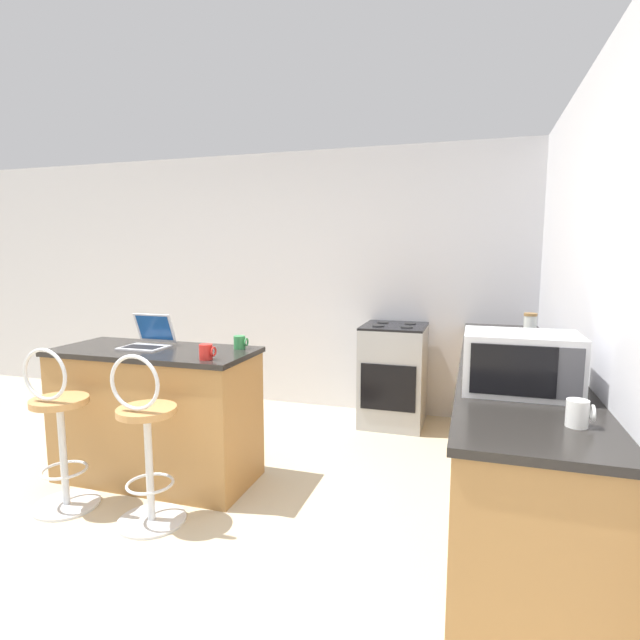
{
  "coord_description": "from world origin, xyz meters",
  "views": [
    {
      "loc": [
        1.68,
        -2.19,
        1.59
      ],
      "look_at": [
        0.46,
        1.76,
        1.03
      ],
      "focal_mm": 28.0,
      "sensor_mm": 36.0,
      "label": 1
    }
  ],
  "objects_px": {
    "bar_stool_near": "(59,433)",
    "mug_red": "(206,352)",
    "mug_green": "(240,342)",
    "mug_blue": "(531,341)",
    "laptop": "(149,339)",
    "bar_stool_far": "(146,444)",
    "microwave": "(521,363)",
    "mug_white": "(578,413)",
    "storage_jar": "(530,328)",
    "stove_range": "(393,375)"
  },
  "relations": [
    {
      "from": "storage_jar",
      "to": "mug_white",
      "type": "xyz_separation_m",
      "value": [
        -0.01,
        -1.9,
        -0.06
      ]
    },
    {
      "from": "mug_blue",
      "to": "mug_white",
      "type": "bearing_deg",
      "value": -89.82
    },
    {
      "from": "mug_white",
      "to": "mug_red",
      "type": "bearing_deg",
      "value": 161.67
    },
    {
      "from": "mug_green",
      "to": "mug_red",
      "type": "relative_size",
      "value": 0.97
    },
    {
      "from": "microwave",
      "to": "storage_jar",
      "type": "height_order",
      "value": "microwave"
    },
    {
      "from": "mug_red",
      "to": "mug_white",
      "type": "bearing_deg",
      "value": -18.33
    },
    {
      "from": "mug_red",
      "to": "storage_jar",
      "type": "bearing_deg",
      "value": 32.2
    },
    {
      "from": "mug_white",
      "to": "mug_blue",
      "type": "relative_size",
      "value": 1.01
    },
    {
      "from": "bar_stool_near",
      "to": "laptop",
      "type": "xyz_separation_m",
      "value": [
        0.23,
        0.61,
        0.5
      ]
    },
    {
      "from": "microwave",
      "to": "mug_blue",
      "type": "xyz_separation_m",
      "value": [
        0.17,
        1.23,
        -0.1
      ]
    },
    {
      "from": "mug_white",
      "to": "bar_stool_near",
      "type": "bearing_deg",
      "value": 173.78
    },
    {
      "from": "storage_jar",
      "to": "mug_red",
      "type": "bearing_deg",
      "value": -147.8
    },
    {
      "from": "microwave",
      "to": "mug_white",
      "type": "bearing_deg",
      "value": -68.57
    },
    {
      "from": "microwave",
      "to": "mug_blue",
      "type": "relative_size",
      "value": 4.96
    },
    {
      "from": "microwave",
      "to": "laptop",
      "type": "bearing_deg",
      "value": 168.91
    },
    {
      "from": "mug_green",
      "to": "bar_stool_near",
      "type": "bearing_deg",
      "value": -140.6
    },
    {
      "from": "storage_jar",
      "to": "stove_range",
      "type": "bearing_deg",
      "value": 151.52
    },
    {
      "from": "bar_stool_far",
      "to": "mug_white",
      "type": "bearing_deg",
      "value": -8.0
    },
    {
      "from": "mug_green",
      "to": "mug_red",
      "type": "height_order",
      "value": "mug_red"
    },
    {
      "from": "bar_stool_near",
      "to": "stove_range",
      "type": "xyz_separation_m",
      "value": [
        1.73,
        2.18,
        -0.02
      ]
    },
    {
      "from": "microwave",
      "to": "mug_red",
      "type": "bearing_deg",
      "value": 173.35
    },
    {
      "from": "bar_stool_near",
      "to": "mug_blue",
      "type": "xyz_separation_m",
      "value": [
        2.81,
        1.36,
        0.49
      ]
    },
    {
      "from": "mug_green",
      "to": "mug_blue",
      "type": "bearing_deg",
      "value": 18.38
    },
    {
      "from": "storage_jar",
      "to": "mug_red",
      "type": "xyz_separation_m",
      "value": [
        -1.98,
        -1.25,
        -0.06
      ]
    },
    {
      "from": "bar_stool_near",
      "to": "laptop",
      "type": "relative_size",
      "value": 3.45
    },
    {
      "from": "bar_stool_near",
      "to": "stove_range",
      "type": "relative_size",
      "value": 1.1
    },
    {
      "from": "microwave",
      "to": "mug_green",
      "type": "bearing_deg",
      "value": 161.47
    },
    {
      "from": "bar_stool_far",
      "to": "stove_range",
      "type": "relative_size",
      "value": 1.1
    },
    {
      "from": "bar_stool_near",
      "to": "mug_blue",
      "type": "height_order",
      "value": "bar_stool_near"
    },
    {
      "from": "bar_stool_far",
      "to": "microwave",
      "type": "distance_m",
      "value": 2.1
    },
    {
      "from": "microwave",
      "to": "mug_red",
      "type": "height_order",
      "value": "microwave"
    },
    {
      "from": "microwave",
      "to": "stove_range",
      "type": "xyz_separation_m",
      "value": [
        -0.91,
        2.05,
        -0.61
      ]
    },
    {
      "from": "mug_green",
      "to": "bar_stool_far",
      "type": "bearing_deg",
      "value": -109.2
    },
    {
      "from": "bar_stool_near",
      "to": "microwave",
      "type": "distance_m",
      "value": 2.71
    },
    {
      "from": "mug_white",
      "to": "bar_stool_far",
      "type": "bearing_deg",
      "value": 172.0
    },
    {
      "from": "mug_green",
      "to": "mug_white",
      "type": "distance_m",
      "value": 2.19
    },
    {
      "from": "bar_stool_far",
      "to": "storage_jar",
      "type": "xyz_separation_m",
      "value": [
        2.19,
        1.59,
        0.55
      ]
    },
    {
      "from": "mug_green",
      "to": "laptop",
      "type": "bearing_deg",
      "value": -169.88
    },
    {
      "from": "stove_range",
      "to": "mug_green",
      "type": "distance_m",
      "value": 1.76
    },
    {
      "from": "bar_stool_far",
      "to": "mug_red",
      "type": "xyz_separation_m",
      "value": [
        0.21,
        0.35,
        0.49
      ]
    },
    {
      "from": "bar_stool_near",
      "to": "storage_jar",
      "type": "relative_size",
      "value": 4.75
    },
    {
      "from": "bar_stool_near",
      "to": "mug_red",
      "type": "xyz_separation_m",
      "value": [
        0.84,
        0.35,
        0.49
      ]
    },
    {
      "from": "bar_stool_near",
      "to": "bar_stool_far",
      "type": "relative_size",
      "value": 1.0
    },
    {
      "from": "mug_red",
      "to": "bar_stool_far",
      "type": "bearing_deg",
      "value": -121.27
    },
    {
      "from": "stove_range",
      "to": "mug_white",
      "type": "relative_size",
      "value": 8.99
    },
    {
      "from": "laptop",
      "to": "mug_white",
      "type": "bearing_deg",
      "value": -19.53
    },
    {
      "from": "stove_range",
      "to": "mug_red",
      "type": "height_order",
      "value": "mug_red"
    },
    {
      "from": "bar_stool_near",
      "to": "mug_green",
      "type": "height_order",
      "value": "bar_stool_near"
    },
    {
      "from": "bar_stool_far",
      "to": "stove_range",
      "type": "distance_m",
      "value": 2.44
    },
    {
      "from": "bar_stool_near",
      "to": "microwave",
      "type": "relative_size",
      "value": 2.01
    }
  ]
}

